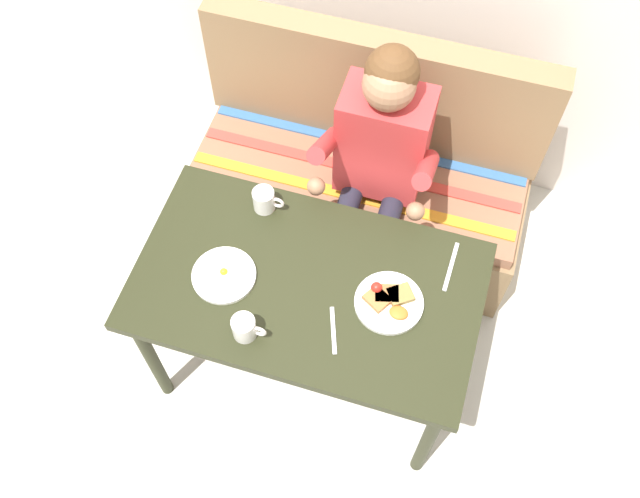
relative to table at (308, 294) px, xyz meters
name	(u,v)px	position (x,y,z in m)	size (l,w,h in m)	color
ground_plane	(310,362)	(0.00, 0.00, -0.65)	(8.00, 8.00, 0.00)	beige
table	(308,294)	(0.00, 0.00, 0.00)	(1.20, 0.70, 0.73)	black
couch	(361,180)	(0.00, 0.76, -0.32)	(1.44, 0.56, 1.00)	olive
person	(378,158)	(0.10, 0.59, 0.09)	(0.45, 0.61, 1.21)	#BD3334
plate_breakfast	(389,301)	(0.29, 0.01, 0.10)	(0.24, 0.24, 0.05)	white
plate_eggs	(224,275)	(-0.28, -0.06, 0.09)	(0.22, 0.22, 0.04)	white
coffee_mug	(264,200)	(-0.24, 0.26, 0.13)	(0.12, 0.08, 0.09)	white
coffee_mug_second	(245,327)	(-0.14, -0.24, 0.13)	(0.12, 0.08, 0.09)	white
fork	(333,330)	(0.14, -0.14, 0.08)	(0.01, 0.17, 0.01)	silver
knife	(451,267)	(0.46, 0.21, 0.08)	(0.01, 0.20, 0.01)	silver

